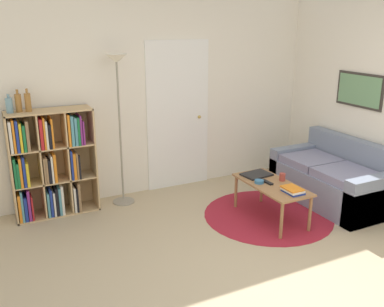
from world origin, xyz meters
The scene contains 16 objects.
ground_plane centered at (0.00, 0.00, 0.00)m, with size 14.00×14.00×0.00m, color tan.
wall_back centered at (0.01, 2.73, 1.29)m, with size 7.19×0.11×2.60m.
wall_right centered at (2.12, 1.35, 1.30)m, with size 0.08×5.70×2.60m.
rug centered at (0.70, 1.31, 0.00)m, with size 1.51×1.51×0.01m.
bookshelf centered at (-1.56, 2.51, 0.63)m, with size 0.95×0.34×1.25m.
floor_lamp centered at (-0.72, 2.46, 1.47)m, with size 0.27×0.27×1.85m.
couch centered at (1.73, 1.32, 0.28)m, with size 0.82×1.51×0.79m.
coffee_table centered at (0.67, 1.24, 0.39)m, with size 0.46×0.98×0.44m.
laptop centered at (0.67, 1.55, 0.45)m, with size 0.36×0.29×0.02m.
bowl centered at (0.55, 1.32, 0.45)m, with size 0.11×0.11×0.04m.
book_stack_on_table centered at (0.71, 0.92, 0.46)m, with size 0.17×0.23×0.06m.
cup centered at (0.84, 1.26, 0.48)m, with size 0.07×0.07×0.09m.
remote centered at (0.64, 1.28, 0.45)m, with size 0.05×0.18×0.02m.
bottle_left centered at (-1.91, 2.54, 1.34)m, with size 0.08×0.08×0.21m.
bottle_middle centered at (-1.82, 2.54, 1.36)m, with size 0.07×0.07×0.25m.
bottle_right centered at (-1.72, 2.52, 1.36)m, with size 0.07×0.07×0.25m.
Camera 1 is at (-2.17, -2.44, 2.21)m, focal length 40.00 mm.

